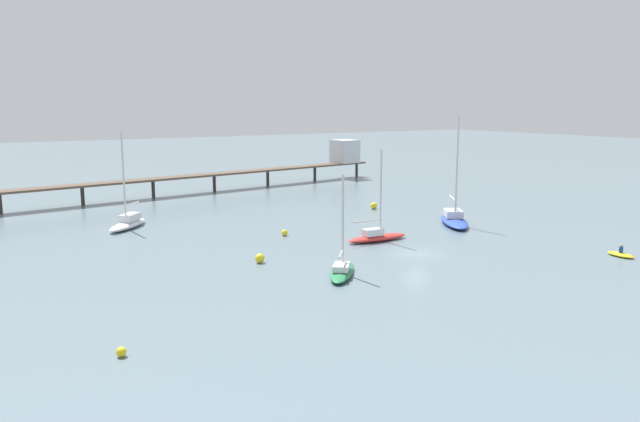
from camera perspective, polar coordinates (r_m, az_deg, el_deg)
ground_plane at (r=58.46m, az=8.83°, el=-3.85°), size 400.00×400.00×0.00m
pier at (r=107.45m, az=-2.72°, el=4.58°), size 63.59×12.45×7.06m
sailboat_green at (r=50.56m, az=2.03°, el=-5.31°), size 5.76×6.35×8.19m
sailboat_red at (r=62.97m, az=5.20°, el=-2.22°), size 6.96×2.00×9.26m
sailboat_blue at (r=73.09m, az=12.18°, el=-0.65°), size 7.26×8.99×12.42m
sailboat_white at (r=72.47m, az=-17.17°, el=-0.94°), size 6.41×6.69×10.78m
dinghy_yellow at (r=62.82m, az=25.83°, el=-3.58°), size 1.32×2.67×1.14m
mooring_buoy_outer at (r=54.55m, az=-5.54°, el=-4.33°), size 0.83×0.83×0.83m
mooring_buoy_inner at (r=82.00m, az=4.94°, el=0.49°), size 0.89×0.89×0.89m
mooring_buoy_far at (r=65.35m, az=-3.27°, el=-2.00°), size 0.67×0.67×0.67m
mooring_buoy_mid at (r=36.63m, az=-17.74°, el=-12.19°), size 0.57×0.57×0.57m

